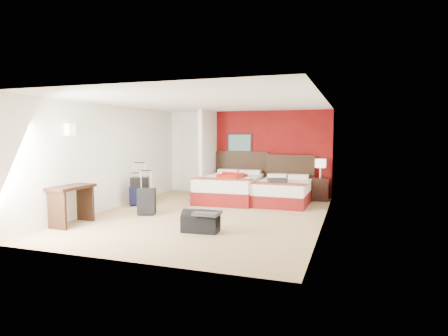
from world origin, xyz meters
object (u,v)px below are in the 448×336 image
at_px(suitcase_charcoal, 147,202).
at_px(duffel_bag, 201,223).
at_px(suitcase_black, 140,192).
at_px(desk, 72,205).
at_px(red_suitcase_open, 233,175).
at_px(nightstand, 320,189).
at_px(bed_right, 283,192).
at_px(bed_left, 230,189).
at_px(table_lamp, 320,169).
at_px(suitcase_navy, 136,197).

height_order(suitcase_charcoal, duffel_bag, suitcase_charcoal).
bearing_deg(duffel_bag, suitcase_black, 137.39).
bearing_deg(desk, suitcase_charcoal, 56.32).
bearing_deg(red_suitcase_open, nightstand, 33.47).
height_order(bed_right, nightstand, nightstand).
xyz_separation_m(red_suitcase_open, suitcase_charcoal, (-1.28, -2.33, -0.41)).
bearing_deg(suitcase_charcoal, bed_left, 45.42).
xyz_separation_m(nightstand, table_lamp, (0.00, 0.00, 0.57)).
bearing_deg(suitcase_navy, red_suitcase_open, 4.56).
bearing_deg(bed_right, suitcase_navy, -154.85).
xyz_separation_m(bed_left, nightstand, (2.33, 0.78, -0.02)).
height_order(bed_right, duffel_bag, bed_right).
bearing_deg(bed_right, suitcase_black, -156.09).
relative_size(suitcase_charcoal, duffel_bag, 0.85).
relative_size(nightstand, suitcase_charcoal, 1.07).
relative_size(nightstand, desk, 0.64).
height_order(suitcase_navy, duffel_bag, suitcase_navy).
xyz_separation_m(bed_left, duffel_bag, (0.53, -3.41, -0.15)).
xyz_separation_m(suitcase_charcoal, duffel_bag, (1.71, -0.97, -0.12)).
height_order(red_suitcase_open, table_lamp, table_lamp).
bearing_deg(suitcase_charcoal, suitcase_navy, 114.36).
height_order(red_suitcase_open, nightstand, red_suitcase_open).
xyz_separation_m(red_suitcase_open, nightstand, (2.23, 0.88, -0.40)).
bearing_deg(suitcase_charcoal, table_lamp, 23.77).
bearing_deg(suitcase_charcoal, desk, -144.65).
distance_m(bed_right, table_lamp, 1.30).
relative_size(bed_left, nightstand, 3.54).
distance_m(bed_right, desk, 5.17).
relative_size(table_lamp, suitcase_charcoal, 0.92).
distance_m(nightstand, suitcase_charcoal, 4.76).
bearing_deg(nightstand, suitcase_charcoal, -143.24).
xyz_separation_m(bed_right, desk, (-3.57, -3.75, 0.11)).
xyz_separation_m(bed_right, duffel_bag, (-0.92, -3.43, -0.12)).
height_order(suitcase_navy, desk, desk).
relative_size(suitcase_black, duffel_bag, 1.03).
height_order(nightstand, suitcase_black, suitcase_black).
bearing_deg(red_suitcase_open, bed_right, 16.91).
bearing_deg(bed_left, table_lamp, 16.02).
distance_m(suitcase_navy, duffel_bag, 3.15).
bearing_deg(nightstand, table_lamp, 0.00).
bearing_deg(suitcase_charcoal, red_suitcase_open, 42.55).
height_order(red_suitcase_open, duffel_bag, red_suitcase_open).
relative_size(bed_right, desk, 2.02).
xyz_separation_m(duffel_bag, desk, (-2.64, -0.32, 0.22)).
bearing_deg(duffel_bag, nightstand, 62.56).
relative_size(bed_left, desk, 2.29).
height_order(red_suitcase_open, suitcase_black, red_suitcase_open).
xyz_separation_m(suitcase_navy, duffel_bag, (2.54, -1.86, -0.06)).
relative_size(nightstand, suitcase_black, 0.88).
bearing_deg(suitcase_black, duffel_bag, -65.20).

